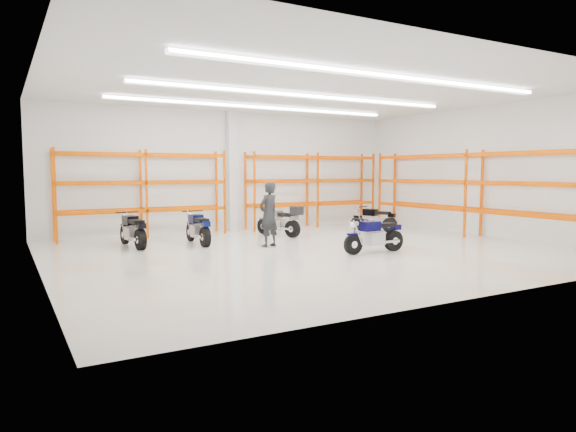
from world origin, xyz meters
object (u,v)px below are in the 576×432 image
motorcycle_main (377,236)px  standing_man (269,214)px  motorcycle_back_c (281,221)px  structural_column (232,171)px  motorcycle_back_d (376,220)px  motorcycle_back_a (133,231)px  motorcycle_back_b (198,229)px

motorcycle_main → standing_man: size_ratio=1.02×
motorcycle_back_c → motorcycle_main: bearing=-82.6°
structural_column → motorcycle_back_d: bearing=-33.0°
motorcycle_back_a → structural_column: 5.32m
motorcycle_back_b → motorcycle_back_c: (3.20, 0.49, 0.04)m
motorcycle_main → standing_man: bearing=130.4°
standing_man → structural_column: bearing=-120.0°
motorcycle_back_d → structural_column: size_ratio=0.40×
motorcycle_back_d → structural_column: bearing=147.0°
motorcycle_back_d → structural_column: (-4.55, 2.95, 1.81)m
motorcycle_back_a → motorcycle_back_b: size_ratio=1.02×
motorcycle_back_a → standing_man: (3.58, -1.83, 0.49)m
motorcycle_main → motorcycle_back_a: size_ratio=0.95×
motorcycle_back_a → motorcycle_back_b: bearing=-9.8°
motorcycle_back_b → standing_man: 2.30m
motorcycle_back_b → structural_column: bearing=50.8°
motorcycle_back_a → standing_man: 4.05m
motorcycle_back_b → motorcycle_back_d: 6.94m
motorcycle_back_c → motorcycle_back_d: (3.74, -0.52, -0.08)m
motorcycle_back_d → standing_man: 5.49m
standing_man → structural_column: structural_column is taller
motorcycle_main → structural_column: size_ratio=0.44×
motorcycle_back_c → standing_man: (-1.52, -1.99, 0.46)m
motorcycle_back_d → standing_man: (-5.26, -1.47, 0.54)m
motorcycle_main → motorcycle_back_c: 4.50m
motorcycle_back_a → motorcycle_main: bearing=-37.1°
motorcycle_main → standing_man: 3.28m
motorcycle_back_b → motorcycle_back_c: motorcycle_back_c is taller
motorcycle_back_a → standing_man: standing_man is taller
motorcycle_back_a → motorcycle_back_d: 8.85m
motorcycle_back_a → standing_man: bearing=-27.0°
motorcycle_back_a → motorcycle_back_c: (5.11, 0.16, 0.03)m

